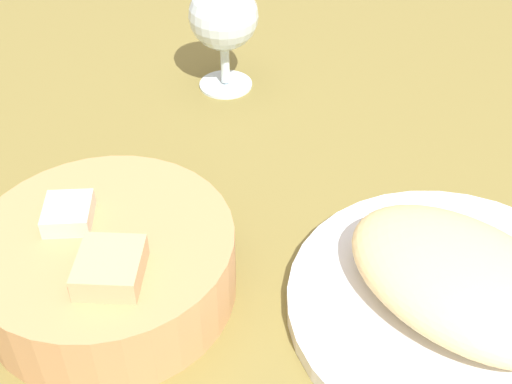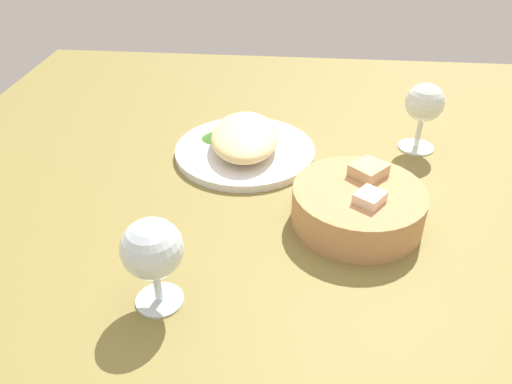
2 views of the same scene
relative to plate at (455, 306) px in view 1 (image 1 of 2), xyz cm
name	(u,v)px [view 1 (image 1 of 2)]	position (x,y,z in cm)	size (l,w,h in cm)	color
ground_plane	(220,265)	(16.20, 10.42, -1.70)	(140.00, 140.00, 2.00)	olive
plate	(455,306)	(0.00, 0.00, 0.00)	(25.83, 25.83, 1.40)	white
omelette	(463,279)	(0.00, 0.00, 3.05)	(18.58, 12.35, 4.69)	#F3D492
bread_basket	(107,263)	(18.63, 19.23, 2.40)	(19.76, 19.76, 7.79)	tan
wine_glass_near	(224,19)	(37.57, -6.59, 7.49)	(7.51, 7.51, 12.41)	silver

